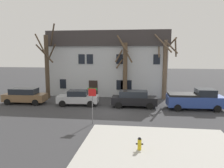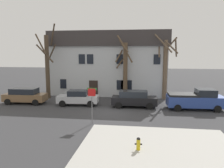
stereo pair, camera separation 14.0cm
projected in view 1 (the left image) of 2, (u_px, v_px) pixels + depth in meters
name	position (u px, v px, depth m)	size (l,w,h in m)	color
ground_plane	(110.00, 113.00, 21.20)	(120.00, 120.00, 0.00)	#38383A
sidewalk_slab	(159.00, 148.00, 13.28)	(9.21, 7.02, 0.12)	#B7B5AD
building_main	(110.00, 62.00, 31.37)	(15.47, 7.50, 8.32)	silver
tree_bare_near	(47.00, 64.00, 27.39)	(2.51, 2.51, 9.04)	#4C3D2D
tree_bare_mid	(125.00, 68.00, 27.05)	(2.20, 2.32, 7.65)	brown
tree_bare_far	(165.00, 65.00, 26.92)	(2.90, 2.87, 7.76)	brown
car_brown_wagon	(25.00, 96.00, 24.82)	(4.64, 2.16, 1.72)	brown
car_silver_sedan	(78.00, 98.00, 24.08)	(4.45, 2.22, 1.62)	#B7BABF
car_black_wagon	(134.00, 99.00, 23.23)	(4.64, 2.04, 1.71)	black
pickup_truck_blue	(195.00, 99.00, 22.34)	(5.49, 2.47, 2.07)	#2D4799
fire_hydrant	(140.00, 143.00, 12.79)	(0.42, 0.22, 0.74)	gold
street_sign_pole	(92.00, 99.00, 17.60)	(0.76, 0.07, 2.88)	slate
bicycle_leaning	(87.00, 97.00, 26.52)	(1.67, 0.62, 1.03)	black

